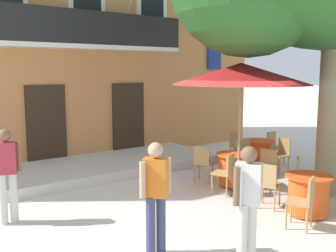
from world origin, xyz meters
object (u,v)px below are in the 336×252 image
(cafe_umbrella, at_px, (241,74))
(pedestrian_by_tree, at_px, (248,199))
(cafe_chair_front_2, at_px, (237,145))
(pedestrian_near_entrance, at_px, (7,171))
(cafe_chair_middle_1, at_px, (226,171))
(cafe_table_middle, at_px, (234,169))
(cafe_chair_near_tree_0, at_px, (304,199))
(cafe_chair_middle_3, at_px, (240,157))
(cafe_table_front, at_px, (259,153))
(cafe_chair_front_3, at_px, (241,152))
(pedestrian_mid_plaza, at_px, (156,192))
(cafe_chair_near_tree_2, at_px, (303,177))
(cafe_chair_middle_2, at_px, (267,167))
(cafe_table_near_tree, at_px, (308,194))
(cafe_chair_front_1, at_px, (274,145))
(cafe_chair_near_tree_3, at_px, (268,182))
(cafe_chair_front_0, at_px, (281,153))
(cafe_chair_middle_0, at_px, (203,161))

(cafe_umbrella, relative_size, pedestrian_by_tree, 1.71)
(cafe_umbrella, bearing_deg, cafe_chair_front_2, 44.75)
(pedestrian_near_entrance, bearing_deg, cafe_chair_middle_1, -14.10)
(cafe_table_middle, distance_m, pedestrian_by_tree, 3.92)
(cafe_chair_near_tree_0, bearing_deg, cafe_chair_middle_3, 62.47)
(cafe_table_front, xyz_separation_m, cafe_chair_front_3, (-0.75, -0.05, 0.14))
(cafe_umbrella, bearing_deg, cafe_chair_near_tree_0, -102.74)
(cafe_chair_front_3, xyz_separation_m, pedestrian_mid_plaza, (-4.55, -2.64, 0.42))
(cafe_chair_near_tree_2, distance_m, cafe_table_middle, 1.68)
(cafe_chair_middle_2, relative_size, pedestrian_near_entrance, 0.54)
(cafe_chair_near_tree_2, relative_size, cafe_chair_middle_2, 1.00)
(pedestrian_near_entrance, bearing_deg, cafe_chair_near_tree_2, -24.16)
(pedestrian_by_tree, bearing_deg, cafe_table_near_tree, 15.72)
(cafe_chair_front_1, bearing_deg, cafe_table_near_tree, -132.34)
(cafe_chair_near_tree_2, height_order, cafe_chair_middle_2, same)
(cafe_table_middle, xyz_separation_m, pedestrian_mid_plaza, (-3.47, -1.83, 0.56))
(cafe_chair_near_tree_3, height_order, cafe_chair_middle_2, same)
(cafe_chair_front_0, xyz_separation_m, cafe_umbrella, (-2.33, -0.69, 2.08))
(cafe_chair_front_1, distance_m, pedestrian_by_tree, 6.47)
(cafe_table_near_tree, height_order, cafe_chair_middle_2, cafe_chair_middle_2)
(cafe_chair_near_tree_3, height_order, cafe_chair_middle_3, same)
(cafe_chair_near_tree_2, xyz_separation_m, cafe_chair_middle_0, (-0.76, 2.24, 0.00))
(cafe_table_near_tree, distance_m, cafe_table_front, 3.68)
(cafe_chair_front_0, height_order, pedestrian_near_entrance, pedestrian_near_entrance)
(cafe_table_front, bearing_deg, cafe_chair_front_3, -176.24)
(cafe_chair_front_0, bearing_deg, cafe_chair_middle_1, -168.97)
(cafe_table_middle, relative_size, pedestrian_mid_plaza, 0.51)
(cafe_chair_middle_0, relative_size, cafe_chair_middle_3, 1.00)
(cafe_umbrella, distance_m, pedestrian_mid_plaza, 3.65)
(cafe_chair_front_3, relative_size, pedestrian_by_tree, 0.54)
(cafe_chair_near_tree_2, xyz_separation_m, pedestrian_near_entrance, (-5.20, 2.34, 0.43))
(cafe_chair_near_tree_3, height_order, cafe_table_middle, cafe_chair_near_tree_3)
(pedestrian_by_tree, bearing_deg, cafe_chair_middle_0, 57.57)
(cafe_chair_front_2, xyz_separation_m, pedestrian_mid_plaza, (-5.21, -3.44, 0.42))
(cafe_chair_near_tree_0, bearing_deg, cafe_chair_middle_0, 81.86)
(cafe_chair_middle_2, relative_size, cafe_chair_front_3, 1.00)
(pedestrian_near_entrance, bearing_deg, cafe_table_middle, -7.98)
(cafe_chair_middle_3, bearing_deg, cafe_table_front, 20.30)
(cafe_table_near_tree, bearing_deg, cafe_chair_middle_2, 67.74)
(cafe_table_middle, bearing_deg, pedestrian_near_entrance, 172.02)
(cafe_umbrella, distance_m, pedestrian_by_tree, 3.55)
(cafe_chair_middle_0, distance_m, cafe_chair_middle_2, 1.50)
(cafe_chair_near_tree_3, relative_size, pedestrian_near_entrance, 0.54)
(cafe_chair_front_0, bearing_deg, pedestrian_mid_plaza, -160.00)
(cafe_chair_near_tree_2, relative_size, cafe_chair_front_0, 1.00)
(cafe_chair_middle_2, bearing_deg, pedestrian_near_entrance, 165.69)
(cafe_table_near_tree, bearing_deg, pedestrian_near_entrance, 148.51)
(cafe_chair_middle_3, relative_size, cafe_chair_front_2, 1.00)
(cafe_chair_middle_3, bearing_deg, cafe_chair_near_tree_0, -117.53)
(cafe_table_middle, bearing_deg, cafe_chair_front_1, 20.07)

